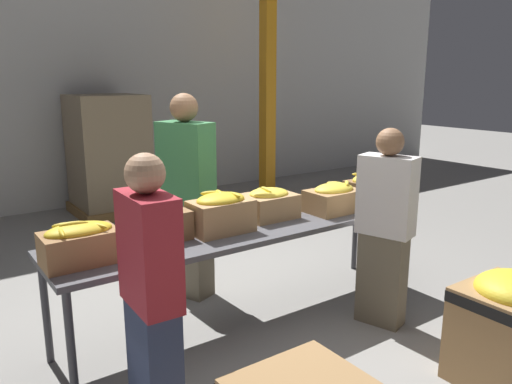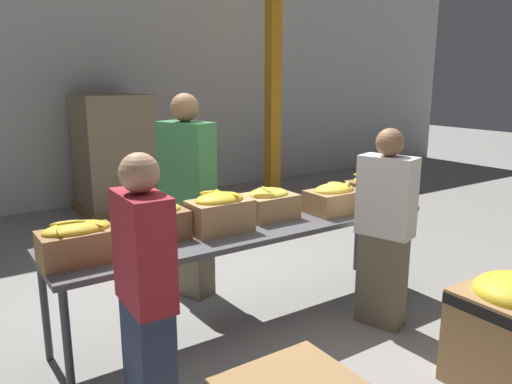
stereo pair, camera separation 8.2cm
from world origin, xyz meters
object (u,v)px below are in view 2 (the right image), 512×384
banana_box_2 (220,212)px  banana_box_4 (334,198)px  banana_box_1 (154,221)px  volunteer_1 (146,298)px  support_pillar (273,69)px  pallet_stack_0 (114,155)px  banana_box_3 (269,203)px  banana_box_5 (371,187)px  sorting_table (251,231)px  volunteer_0 (188,198)px  donation_bin_1 (512,329)px  banana_box_0 (77,241)px  volunteer_2 (385,230)px

banana_box_2 → banana_box_4: bearing=-3.3°
banana_box_1 → volunteer_1: 0.91m
support_pillar → pallet_stack_0: 2.68m
banana_box_3 → pallet_stack_0: size_ratio=0.25×
banana_box_1 → banana_box_5: banana_box_5 is taller
banana_box_4 → support_pillar: support_pillar is taller
sorting_table → volunteer_1: (-1.13, -0.71, 0.02)m
banana_box_4 → volunteer_0: bearing=139.3°
donation_bin_1 → support_pillar: (1.72, 4.88, 1.61)m
banana_box_2 → volunteer_0: 0.76m
volunteer_0 → pallet_stack_0: size_ratio=1.07×
volunteer_0 → support_pillar: support_pillar is taller
banana_box_2 → donation_bin_1: (1.12, -1.61, -0.55)m
banana_box_1 → pallet_stack_0: bearing=75.6°
banana_box_0 → support_pillar: 5.20m
banana_box_2 → pallet_stack_0: size_ratio=0.27×
support_pillar → banana_box_3: bearing=-126.3°
volunteer_1 → donation_bin_1: 2.20m
banana_box_1 → donation_bin_1: (1.58, -1.71, -0.53)m
banana_box_1 → donation_bin_1: 2.39m
sorting_table → volunteer_2: bearing=-36.9°
banana_box_0 → volunteer_0: size_ratio=0.25×
volunteer_1 → donation_bin_1: size_ratio=2.08×
banana_box_0 → volunteer_0: 1.38m
banana_box_2 → banana_box_1: bearing=167.5°
donation_bin_1 → banana_box_5: bearing=74.2°
volunteer_2 → banana_box_2: bearing=43.9°
banana_box_3 → support_pillar: (2.33, 3.17, 1.09)m
banana_box_5 → volunteer_1: bearing=-163.5°
banana_box_1 → banana_box_4: banana_box_1 is taller
banana_box_3 → volunteer_0: bearing=121.1°
banana_box_4 → pallet_stack_0: 3.92m
sorting_table → volunteer_1: 1.34m
volunteer_1 → pallet_stack_0: (1.35, 4.52, 0.06)m
banana_box_0 → volunteer_1: (0.17, -0.66, -0.16)m
volunteer_1 → donation_bin_1: volunteer_1 is taller
banana_box_4 → donation_bin_1: bearing=-87.9°
banana_box_1 → banana_box_2: 0.47m
volunteer_1 → support_pillar: size_ratio=0.38×
banana_box_2 → donation_bin_1: bearing=-55.2°
volunteer_2 → banana_box_5: bearing=-56.2°
banana_box_3 → volunteer_0: size_ratio=0.23×
sorting_table → banana_box_4: 0.80m
pallet_stack_0 → donation_bin_1: bearing=-83.5°
banana_box_4 → support_pillar: bearing=61.9°
banana_box_4 → support_pillar: 3.93m
banana_box_1 → pallet_stack_0: size_ratio=0.26×
banana_box_1 → volunteer_0: size_ratio=0.24×
banana_box_5 → volunteer_0: 1.64m
sorting_table → volunteer_2: 1.01m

